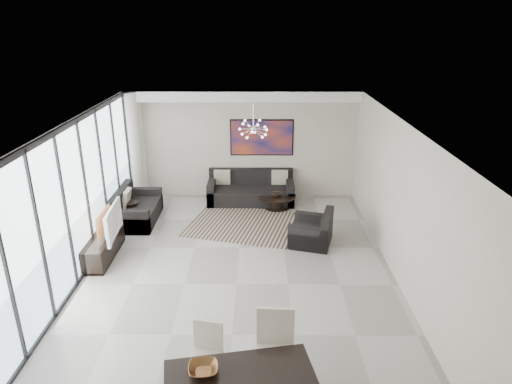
{
  "coord_description": "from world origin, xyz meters",
  "views": [
    {
      "loc": [
        0.39,
        -7.25,
        4.63
      ],
      "look_at": [
        0.36,
        1.52,
        1.25
      ],
      "focal_mm": 32.0,
      "sensor_mm": 36.0,
      "label": 1
    }
  ],
  "objects_px": {
    "sofa_main": "(251,192)",
    "television": "(108,222)",
    "coffee_table": "(277,200)",
    "dining_table": "(240,383)",
    "tv_console": "(104,246)"
  },
  "relations": [
    {
      "from": "coffee_table",
      "to": "television",
      "type": "distance_m",
      "value": 4.42
    },
    {
      "from": "sofa_main",
      "to": "television",
      "type": "height_order",
      "value": "television"
    },
    {
      "from": "coffee_table",
      "to": "television",
      "type": "bearing_deg",
      "value": -142.84
    },
    {
      "from": "coffee_table",
      "to": "dining_table",
      "type": "height_order",
      "value": "dining_table"
    },
    {
      "from": "sofa_main",
      "to": "dining_table",
      "type": "relative_size",
      "value": 1.2
    },
    {
      "from": "dining_table",
      "to": "tv_console",
      "type": "bearing_deg",
      "value": 125.59
    },
    {
      "from": "coffee_table",
      "to": "sofa_main",
      "type": "bearing_deg",
      "value": 148.78
    },
    {
      "from": "coffee_table",
      "to": "tv_console",
      "type": "distance_m",
      "value": 4.5
    },
    {
      "from": "coffee_table",
      "to": "sofa_main",
      "type": "distance_m",
      "value": 0.8
    },
    {
      "from": "sofa_main",
      "to": "television",
      "type": "relative_size",
      "value": 2.01
    },
    {
      "from": "coffee_table",
      "to": "sofa_main",
      "type": "height_order",
      "value": "sofa_main"
    },
    {
      "from": "tv_console",
      "to": "television",
      "type": "distance_m",
      "value": 0.58
    },
    {
      "from": "coffee_table",
      "to": "television",
      "type": "height_order",
      "value": "television"
    },
    {
      "from": "dining_table",
      "to": "television",
      "type": "bearing_deg",
      "value": 124.18
    },
    {
      "from": "sofa_main",
      "to": "television",
      "type": "xyz_separation_m",
      "value": [
        -2.81,
        -3.05,
        0.52
      ]
    }
  ]
}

